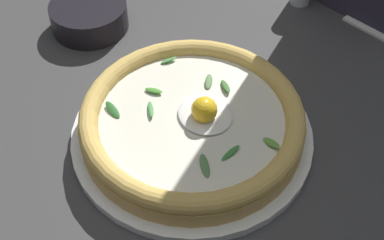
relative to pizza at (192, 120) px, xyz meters
The scene contains 4 objects.
ground_plane 0.07m from the pizza, 40.03° to the left, with size 2.40×2.40×0.03m, color #3B3B3B.
pizza_plate 0.03m from the pizza, 57.55° to the left, with size 0.30×0.30×0.01m, color white.
pizza is the anchor object (origin of this frame).
side_bowl 0.27m from the pizza, ahead, with size 0.12×0.12×0.04m, color black.
Camera 1 is at (-0.38, 0.20, 0.49)m, focal length 47.78 mm.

